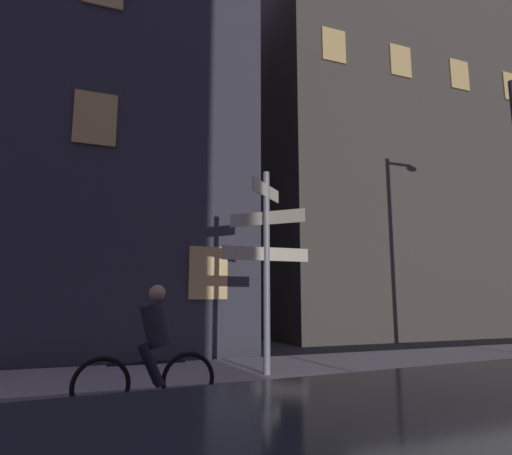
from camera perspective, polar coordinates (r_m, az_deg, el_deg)
sidewalk_kerb at (r=8.60m, az=0.37°, el=-18.44°), size 40.00×2.50×0.14m
signpost at (r=7.70m, az=1.39°, el=-3.33°), size 1.65×1.05×3.59m
cyclist at (r=5.97m, az=-13.71°, el=-15.69°), size 1.82×0.34×1.61m
building_left_block at (r=15.37m, az=-25.37°, el=10.90°), size 10.46×9.65×13.01m
building_right_block at (r=20.58m, az=14.22°, el=8.01°), size 11.12×8.80×14.90m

